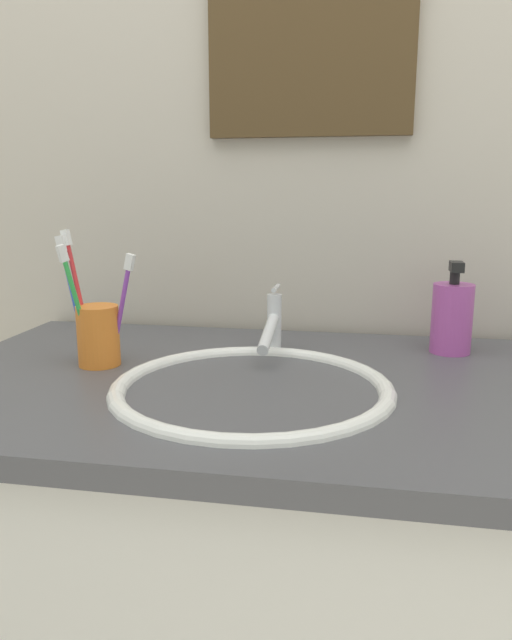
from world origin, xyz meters
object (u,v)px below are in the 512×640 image
faucet (272,325)px  toothbrush_purple (123,301)px  toothbrush_red (77,288)px  toothbrush_blue (72,291)px  soap_dispenser (452,317)px  toothbrush_cup (98,336)px  toothbrush_green (76,298)px

faucet → toothbrush_purple: bearing=-154.0°
toothbrush_purple → toothbrush_red: toothbrush_red is taller
toothbrush_red → toothbrush_blue: bearing=-153.2°
toothbrush_blue → soap_dispenser: bearing=16.0°
toothbrush_blue → soap_dispenser: size_ratio=1.26×
faucet → toothbrush_red: 0.31m
toothbrush_cup → toothbrush_red: (-0.03, 0.01, 0.07)m
faucet → toothbrush_blue: 0.32m
toothbrush_blue → faucet: bearing=18.8°
toothbrush_green → toothbrush_red: bearing=112.6°
soap_dispenser → faucet: bearing=-166.9°
toothbrush_green → soap_dispenser: size_ratio=1.20×
toothbrush_cup → toothbrush_purple: size_ratio=0.55×
faucet → toothbrush_green: (-0.27, -0.14, 0.06)m
toothbrush_green → toothbrush_blue: bearing=123.8°
toothbrush_green → soap_dispenser: bearing=19.9°
toothbrush_blue → toothbrush_green: (0.02, -0.03, -0.01)m
toothbrush_cup → toothbrush_green: toothbrush_green is taller
toothbrush_blue → toothbrush_green: 0.04m
toothbrush_cup → soap_dispenser: size_ratio=0.61×
toothbrush_purple → toothbrush_green: size_ratio=0.92×
faucet → toothbrush_red: (-0.29, -0.10, 0.07)m
toothbrush_purple → toothbrush_red: (-0.08, 0.01, 0.02)m
faucet → toothbrush_red: bearing=-161.4°
toothbrush_purple → toothbrush_green: toothbrush_green is taller
soap_dispenser → toothbrush_cup: bearing=-162.3°
toothbrush_purple → toothbrush_red: 0.08m
toothbrush_cup → toothbrush_red: size_ratio=0.46×
toothbrush_blue → toothbrush_green: bearing=-56.2°
faucet → toothbrush_cup: 0.28m
toothbrush_blue → toothbrush_green: toothbrush_blue is taller
faucet → toothbrush_blue: toothbrush_blue is taller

